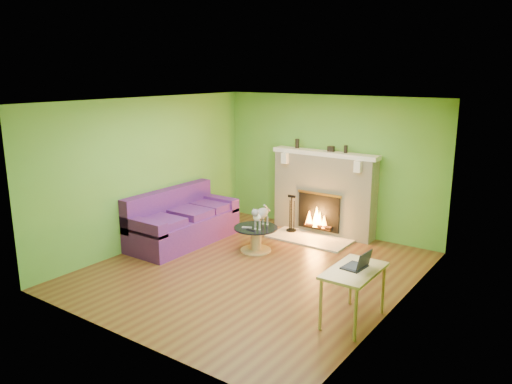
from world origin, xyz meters
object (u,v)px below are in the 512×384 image
coffee_table (256,237)px  cat (261,216)px  sofa (181,222)px  desk (354,276)px

coffee_table → cat: cat is taller
coffee_table → cat: bearing=32.0°
sofa → desk: sofa is taller
sofa → coffee_table: (1.39, 0.38, -0.12)m
sofa → coffee_table: size_ratio=2.79×
desk → cat: 2.72m
coffee_table → desk: desk is taller
desk → cat: (-2.33, 1.40, 0.02)m
desk → cat: size_ratio=1.47×
sofa → coffee_table: sofa is taller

